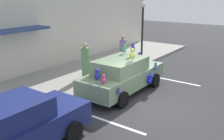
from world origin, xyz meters
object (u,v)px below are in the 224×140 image
Objects in this scene: teddy_bear_on_sidewalk at (123,62)px; street_lamp_post at (143,26)px; plush_covered_car at (123,75)px; parked_sedan_behind at (10,129)px; pedestrian_walking_past at (123,51)px; pedestrian_near_shopfront at (85,61)px.

teddy_bear_on_sidewalk is 2.70m from street_lamp_post.
street_lamp_post reaches higher than plush_covered_car.
teddy_bear_on_sidewalk is at bearing 13.22° from parked_sedan_behind.
pedestrian_walking_past is at bearing 35.58° from teddy_bear_on_sidewalk.
parked_sedan_behind is 2.55× the size of pedestrian_near_shopfront.
parked_sedan_behind is at bearing -169.55° from street_lamp_post.
teddy_bear_on_sidewalk is 1.08m from pedestrian_walking_past.
parked_sedan_behind is 10.64m from street_lamp_post.
street_lamp_post is 2.09× the size of pedestrian_walking_past.
street_lamp_post is 2.02× the size of pedestrian_near_shopfront.
teddy_bear_on_sidewalk is at bearing -144.42° from pedestrian_walking_past.
pedestrian_walking_past is (0.81, 0.58, 0.42)m from teddy_bear_on_sidewalk.
parked_sedan_behind is 9.51m from pedestrian_walking_past.
pedestrian_walking_past is (9.17, 2.54, 0.14)m from parked_sedan_behind.
pedestrian_near_shopfront is (-2.48, 0.63, 0.45)m from teddy_bear_on_sidewalk.
street_lamp_post reaches higher than pedestrian_walking_past.
pedestrian_walking_past is at bearing 15.49° from parked_sedan_behind.
teddy_bear_on_sidewalk is at bearing 32.77° from plush_covered_car.
parked_sedan_behind is 1.26× the size of street_lamp_post.
street_lamp_post reaches higher than pedestrian_near_shopfront.
pedestrian_near_shopfront is 3.28m from pedestrian_walking_past.
street_lamp_post is at bearing 20.02° from plush_covered_car.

